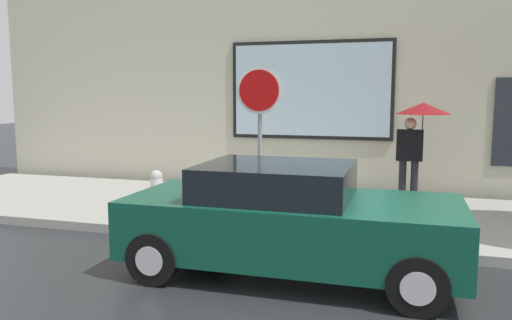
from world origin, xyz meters
TOP-DOWN VIEW (x-y plane):
  - ground_plane at (0.00, 0.00)m, footprint 60.00×60.00m
  - sidewalk at (0.00, 3.00)m, footprint 20.00×4.00m
  - building_facade at (-0.02, 5.50)m, footprint 20.00×0.67m
  - parked_car at (-1.15, 0.04)m, footprint 4.11×1.90m
  - fire_hydrant at (-4.07, 2.09)m, footprint 0.30×0.44m
  - pedestrian_with_umbrella at (0.44, 4.08)m, footprint 1.03×1.03m
  - stop_sign at (-2.06, 1.84)m, footprint 0.76×0.10m

SIDE VIEW (x-z plane):
  - ground_plane at x=0.00m, z-range 0.00..0.00m
  - sidewalk at x=0.00m, z-range 0.00..0.15m
  - fire_hydrant at x=-4.07m, z-range 0.14..0.90m
  - parked_car at x=-1.15m, z-range 0.00..1.40m
  - pedestrian_with_umbrella at x=0.44m, z-range 0.74..2.70m
  - stop_sign at x=-2.06m, z-range 0.68..3.23m
  - building_facade at x=-0.02m, z-range -0.02..6.98m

